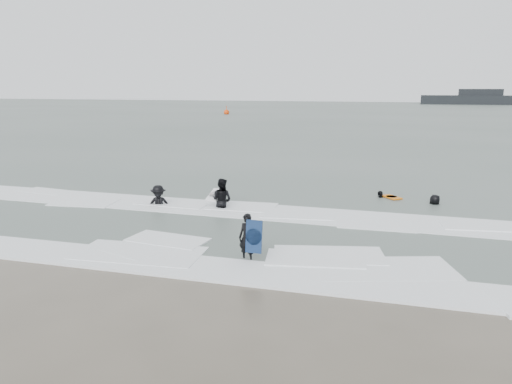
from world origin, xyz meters
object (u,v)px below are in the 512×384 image
(surfer_wading, at_px, (222,209))
(surfer_right_far, at_px, (435,205))
(surfer_right_near, at_px, (380,198))
(surfer_breaker, at_px, (159,207))
(vessel_horizon, at_px, (480,99))
(buoy, at_px, (226,112))
(surfer_centre, at_px, (247,261))

(surfer_wading, distance_m, surfer_right_far, 9.29)
(surfer_right_near, height_order, surfer_right_far, surfer_right_far)
(surfer_breaker, relative_size, surfer_right_near, 1.18)
(vessel_horizon, bearing_deg, surfer_wading, -100.86)
(vessel_horizon, bearing_deg, surfer_right_near, -98.57)
(surfer_right_far, bearing_deg, buoy, -112.79)
(surfer_centre, xyz_separation_m, surfer_right_near, (3.30, 9.87, 0.00))
(surfer_centre, height_order, surfer_wading, surfer_wading)
(surfer_centre, distance_m, surfer_breaker, 7.93)
(surfer_centre, distance_m, surfer_wading, 6.51)
(surfer_right_near, bearing_deg, surfer_centre, 7.59)
(surfer_centre, height_order, surfer_right_far, surfer_right_far)
(surfer_right_near, distance_m, surfer_right_far, 2.46)
(surfer_centre, xyz_separation_m, surfer_wading, (-2.99, 5.79, 0.00))
(surfer_centre, relative_size, vessel_horizon, 0.05)
(surfer_centre, height_order, surfer_right_near, surfer_right_near)
(surfer_centre, xyz_separation_m, buoy, (-28.06, 74.33, 0.42))
(surfer_wading, distance_m, buoy, 72.98)
(surfer_centre, height_order, surfer_breaker, surfer_breaker)
(surfer_breaker, relative_size, surfer_right_far, 1.10)
(surfer_centre, relative_size, surfer_breaker, 0.82)
(surfer_breaker, distance_m, surfer_right_near, 10.11)
(surfer_breaker, bearing_deg, surfer_centre, -61.71)
(surfer_right_near, xyz_separation_m, buoy, (-31.36, 64.46, 0.42))
(surfer_right_far, xyz_separation_m, buoy, (-33.72, 65.17, 0.42))
(surfer_wading, xyz_separation_m, buoy, (-25.06, 68.54, 0.42))
(surfer_right_far, relative_size, vessel_horizon, 0.05)
(surfer_centre, distance_m, surfer_right_near, 10.40)
(surfer_right_near, relative_size, vessel_horizon, 0.05)
(surfer_wading, relative_size, vessel_horizon, 0.06)
(surfer_right_far, relative_size, buoy, 0.98)
(surfer_wading, height_order, surfer_breaker, surfer_wading)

